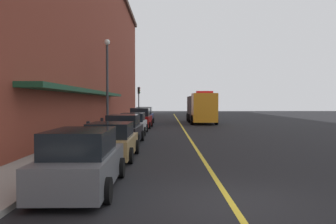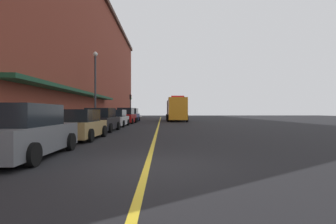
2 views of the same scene
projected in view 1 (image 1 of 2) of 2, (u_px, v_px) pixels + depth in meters
name	position (u px, v px, depth m)	size (l,w,h in m)	color
ground_plane	(182.00, 127.00, 33.12)	(112.00, 112.00, 0.00)	black
sidewalk_left	(119.00, 126.00, 33.08)	(2.40, 70.00, 0.15)	#9E9B93
lane_center_stripe	(182.00, 126.00, 33.12)	(0.16, 70.00, 0.01)	gold
brick_building_left	(31.00, 37.00, 31.78)	(15.03, 64.00, 17.06)	brown
parked_car_0	(82.00, 161.00, 9.30)	(2.04, 4.49, 1.68)	#595B60
parked_car_1	(111.00, 141.00, 14.43)	(2.16, 4.19, 1.55)	#A5844C
parked_car_2	(124.00, 130.00, 19.67)	(2.17, 4.19, 1.68)	black
parked_car_3	(134.00, 124.00, 25.55)	(2.02, 4.81, 1.60)	silver
parked_car_4	(141.00, 119.00, 31.44)	(2.18, 4.29, 1.87)	maroon
parked_car_5	(145.00, 116.00, 36.82)	(1.99, 4.72, 1.88)	navy
utility_truck	(201.00, 108.00, 38.85)	(2.92, 9.21, 3.57)	orange
parking_meter_0	(102.00, 125.00, 19.91)	(0.14, 0.18, 1.33)	#4C4C51
parking_meter_1	(88.00, 130.00, 16.38)	(0.14, 0.18, 1.33)	#4C4C51
street_lamp_left	(107.00, 75.00, 25.13)	(0.44, 0.44, 6.94)	#33383D
traffic_light_near	(139.00, 97.00, 46.13)	(0.38, 0.36, 4.30)	#232326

